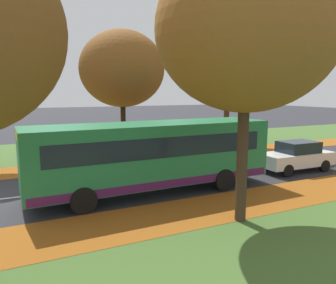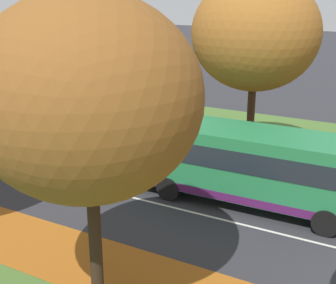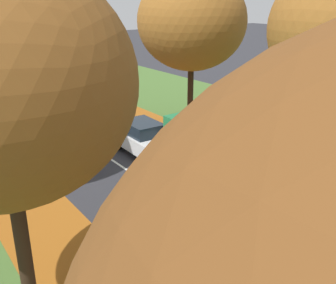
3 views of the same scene
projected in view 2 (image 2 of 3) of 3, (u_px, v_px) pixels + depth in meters
grass_verge_right at (90, 116)px, 30.91m from camera, size 12.00×90.00×0.01m
leaf_litter_right at (127, 151)px, 24.34m from camera, size 2.80×60.00×0.00m
tree_left_near at (87, 98)px, 10.74m from camera, size 5.42×5.42×8.17m
tree_right_near at (255, 34)px, 20.70m from camera, size 5.71×5.71×8.75m
tree_right_mid at (93, 28)px, 25.19m from camera, size 5.96×5.96×8.69m
bus at (249, 163)px, 18.01m from camera, size 2.80×10.44×2.98m
car_white_lead at (74, 150)px, 22.08m from camera, size 1.86×4.24×1.62m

